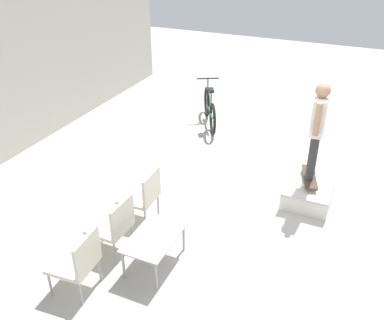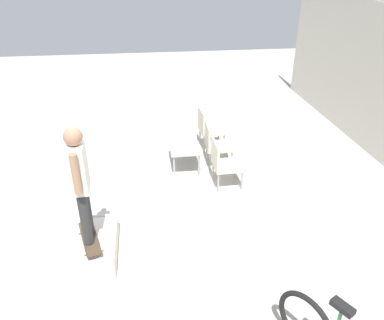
{
  "view_description": "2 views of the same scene",
  "coord_description": "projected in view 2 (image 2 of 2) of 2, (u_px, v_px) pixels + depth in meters",
  "views": [
    {
      "loc": [
        -5.16,
        -1.28,
        4.12
      ],
      "look_at": [
        0.03,
        1.03,
        0.94
      ],
      "focal_mm": 40.0,
      "sensor_mm": 36.0,
      "label": 1
    },
    {
      "loc": [
        5.32,
        0.26,
        3.72
      ],
      "look_at": [
        0.24,
        0.94,
        0.97
      ],
      "focal_mm": 35.0,
      "sensor_mm": 36.0,
      "label": 2
    }
  ],
  "objects": [
    {
      "name": "coffee_table",
      "position": [
        184.0,
        148.0,
        7.44
      ],
      "size": [
        0.92,
        0.58,
        0.47
      ],
      "color": "#9E9EA3",
      "rests_on": "ground_plane"
    },
    {
      "name": "person_skater",
      "position": [
        80.0,
        178.0,
        4.62
      ],
      "size": [
        0.57,
        0.23,
        1.61
      ],
      "rotation": [
        0.0,
        0.0,
        0.05
      ],
      "color": "#2D2D2D",
      "rests_on": "skateboard_on_ramp"
    },
    {
      "name": "skate_ramp_box",
      "position": [
        90.0,
        247.0,
        5.26
      ],
      "size": [
        1.05,
        0.75,
        0.33
      ],
      "color": "silver",
      "rests_on": "ground_plane"
    },
    {
      "name": "patio_chair_center",
      "position": [
        215.0,
        143.0,
        7.48
      ],
      "size": [
        0.53,
        0.53,
        0.88
      ],
      "rotation": [
        0.0,
        0.0,
        3.12
      ],
      "color": "#99999E",
      "rests_on": "ground_plane"
    },
    {
      "name": "ground_plane",
      "position": [
        136.0,
        207.0,
        6.38
      ],
      "size": [
        24.0,
        24.0,
        0.0
      ],
      "primitive_type": "plane",
      "color": "#B7B2A8"
    },
    {
      "name": "skateboard_on_ramp",
      "position": [
        90.0,
        238.0,
        5.08
      ],
      "size": [
        0.79,
        0.4,
        0.07
      ],
      "rotation": [
        0.0,
        0.0,
        0.27
      ],
      "color": "#473828",
      "rests_on": "skate_ramp_box"
    },
    {
      "name": "patio_chair_left",
      "position": [
        208.0,
        127.0,
        8.18
      ],
      "size": [
        0.55,
        0.55,
        0.88
      ],
      "rotation": [
        0.0,
        0.0,
        3.21
      ],
      "color": "#99999E",
      "rests_on": "ground_plane"
    },
    {
      "name": "patio_chair_right",
      "position": [
        223.0,
        162.0,
        6.78
      ],
      "size": [
        0.54,
        0.54,
        0.88
      ],
      "rotation": [
        0.0,
        0.0,
        3.17
      ],
      "color": "#99999E",
      "rests_on": "ground_plane"
    }
  ]
}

